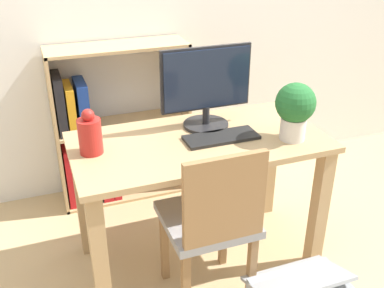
{
  "coord_description": "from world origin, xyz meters",
  "views": [
    {
      "loc": [
        -0.71,
        -1.83,
        1.68
      ],
      "look_at": [
        0.0,
        0.1,
        0.65
      ],
      "focal_mm": 42.0,
      "sensor_mm": 36.0,
      "label": 1
    }
  ],
  "objects_px": {
    "vase": "(90,134)",
    "monitor": "(206,85)",
    "chair": "(212,220)",
    "keyboard": "(221,137)",
    "potted_plant": "(295,108)",
    "bookshelf": "(100,140)"
  },
  "relations": [
    {
      "from": "vase",
      "to": "monitor",
      "type": "bearing_deg",
      "value": 9.2
    },
    {
      "from": "monitor",
      "to": "chair",
      "type": "relative_size",
      "value": 0.55
    },
    {
      "from": "keyboard",
      "to": "potted_plant",
      "type": "height_order",
      "value": "potted_plant"
    },
    {
      "from": "vase",
      "to": "potted_plant",
      "type": "height_order",
      "value": "potted_plant"
    },
    {
      "from": "monitor",
      "to": "chair",
      "type": "distance_m",
      "value": 0.67
    },
    {
      "from": "keyboard",
      "to": "chair",
      "type": "xyz_separation_m",
      "value": [
        -0.16,
        -0.29,
        -0.26
      ]
    },
    {
      "from": "keyboard",
      "to": "vase",
      "type": "distance_m",
      "value": 0.62
    },
    {
      "from": "bookshelf",
      "to": "monitor",
      "type": "bearing_deg",
      "value": -54.45
    },
    {
      "from": "keyboard",
      "to": "vase",
      "type": "relative_size",
      "value": 1.69
    },
    {
      "from": "vase",
      "to": "chair",
      "type": "height_order",
      "value": "vase"
    },
    {
      "from": "keyboard",
      "to": "bookshelf",
      "type": "height_order",
      "value": "bookshelf"
    },
    {
      "from": "monitor",
      "to": "potted_plant",
      "type": "bearing_deg",
      "value": -40.68
    },
    {
      "from": "chair",
      "to": "monitor",
      "type": "bearing_deg",
      "value": 64.83
    },
    {
      "from": "monitor",
      "to": "bookshelf",
      "type": "height_order",
      "value": "monitor"
    },
    {
      "from": "monitor",
      "to": "vase",
      "type": "height_order",
      "value": "monitor"
    },
    {
      "from": "vase",
      "to": "bookshelf",
      "type": "distance_m",
      "value": 0.85
    },
    {
      "from": "vase",
      "to": "bookshelf",
      "type": "height_order",
      "value": "bookshelf"
    },
    {
      "from": "potted_plant",
      "to": "chair",
      "type": "relative_size",
      "value": 0.33
    },
    {
      "from": "monitor",
      "to": "keyboard",
      "type": "bearing_deg",
      "value": -85.57
    },
    {
      "from": "keyboard",
      "to": "monitor",
      "type": "bearing_deg",
      "value": 94.43
    },
    {
      "from": "vase",
      "to": "keyboard",
      "type": "bearing_deg",
      "value": -6.73
    },
    {
      "from": "vase",
      "to": "potted_plant",
      "type": "bearing_deg",
      "value": -11.55
    }
  ]
}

